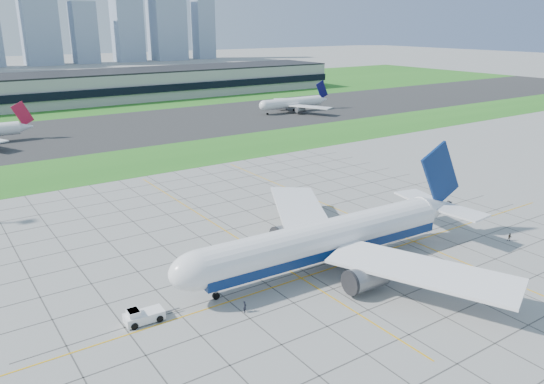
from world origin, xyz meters
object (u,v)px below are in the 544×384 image
Objects in this scene: crew_near at (245,307)px; airliner at (327,239)px; pushback_tug at (142,316)px; crew_far at (510,237)px; distant_jet_2 at (293,103)px.

airliner is at bearing -34.94° from crew_near.
pushback_tug is 5.18× the size of crew_far.
pushback_tug is at bearing 107.20° from crew_near.
distant_jet_2 is at bearing 120.97° from crew_far.
airliner is 39.56m from crew_far.
airliner reaches higher than crew_near.
crew_near is 57.90m from crew_far.
distant_jet_2 is (116.62, 145.43, 3.54)m from crew_near.
distant_jet_2 is (96.68, 140.45, -0.88)m from airliner.
pushback_tug is 0.19× the size of distant_jet_2.
pushback_tug is (-33.59, 1.05, -4.35)m from airliner.
crew_near is 1.18× the size of crew_far.
airliner is 33.43× the size of crew_near.
distant_jet_2 is at bearing 49.43° from pushback_tug.
airliner reaches higher than distant_jet_2.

